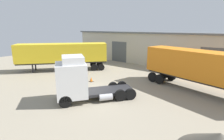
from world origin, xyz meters
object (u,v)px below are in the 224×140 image
(tractor_unit_white, at_px, (78,80))
(traffic_cone, at_px, (91,79))
(container_trailer_blue, at_px, (63,53))
(container_trailer_white, at_px, (201,66))

(tractor_unit_white, distance_m, traffic_cone, 5.57)
(container_trailer_blue, xyz_separation_m, traffic_cone, (7.03, -1.45, -2.24))
(tractor_unit_white, bearing_deg, container_trailer_white, 174.45)
(tractor_unit_white, height_order, traffic_cone, tractor_unit_white)
(traffic_cone, bearing_deg, tractor_unit_white, -56.70)
(traffic_cone, bearing_deg, container_trailer_white, 21.65)
(container_trailer_blue, relative_size, container_trailer_white, 0.94)
(tractor_unit_white, xyz_separation_m, traffic_cone, (-2.93, 4.47, -1.56))
(container_trailer_white, height_order, traffic_cone, container_trailer_white)
(container_trailer_blue, height_order, container_trailer_white, container_trailer_white)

